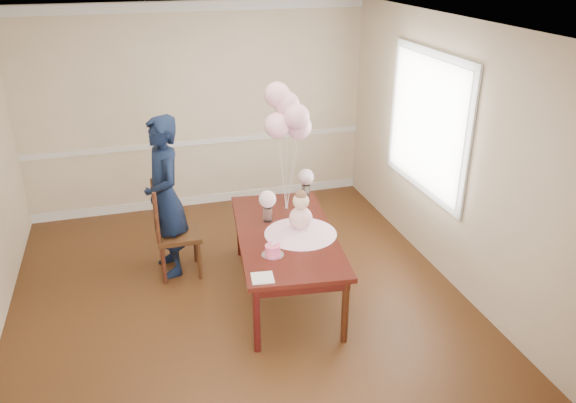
{
  "coord_description": "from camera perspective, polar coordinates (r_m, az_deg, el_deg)",
  "views": [
    {
      "loc": [
        -0.87,
        -4.72,
        3.31
      ],
      "look_at": [
        0.51,
        0.01,
        1.05
      ],
      "focal_mm": 35.0,
      "sensor_mm": 36.0,
      "label": 1
    }
  ],
  "objects": [
    {
      "name": "window_blinds",
      "position": [
        6.31,
        13.83,
        7.73
      ],
      "size": [
        0.01,
        1.5,
        1.4
      ],
      "primitive_type": "cube",
      "color": "white",
      "rests_on": "wall_right"
    },
    {
      "name": "ceiling",
      "position": [
        4.84,
        -6.06,
        17.28
      ],
      "size": [
        4.5,
        5.0,
        0.02
      ],
      "primitive_type": "cube",
      "color": "silver",
      "rests_on": "wall_back"
    },
    {
      "name": "chair_leg_bl",
      "position": [
        6.44,
        -12.75,
        -4.67
      ],
      "size": [
        0.04,
        0.04,
        0.45
      ],
      "primitive_type": "cylinder",
      "rotation": [
        0.0,
        0.0,
        -0.01
      ],
      "color": "#33190D",
      "rests_on": "floor"
    },
    {
      "name": "balloon_e",
      "position": [
        5.82,
        1.12,
        7.61
      ],
      "size": [
        0.26,
        0.26,
        0.26
      ],
      "primitive_type": "sphere",
      "color": "#FFB4D4",
      "rests_on": "balloon_ribbon_e"
    },
    {
      "name": "wall_right",
      "position": [
        5.98,
        16.28,
        4.51
      ],
      "size": [
        0.02,
        5.0,
        2.7
      ],
      "primitive_type": "cube",
      "color": "tan",
      "rests_on": "floor"
    },
    {
      "name": "chair_slat_low",
      "position": [
        6.07,
        -13.19,
        -2.04
      ],
      "size": [
        0.04,
        0.42,
        0.05
      ],
      "primitive_type": "cube",
      "rotation": [
        0.0,
        0.0,
        -0.01
      ],
      "color": "#3C2010",
      "rests_on": "dining_chair_seat"
    },
    {
      "name": "baseboard_trim",
      "position": [
        7.95,
        -8.57,
        0.22
      ],
      "size": [
        4.5,
        0.02,
        0.12
      ],
      "primitive_type": "cube",
      "color": "silver",
      "rests_on": "floor"
    },
    {
      "name": "birthday_cake",
      "position": [
        5.16,
        -1.57,
        -4.93
      ],
      "size": [
        0.16,
        0.16,
        0.09
      ],
      "primitive_type": "cylinder",
      "rotation": [
        0.0,
        0.0,
        -0.12
      ],
      "color": "#FA4F7D",
      "rests_on": "cake_platter"
    },
    {
      "name": "baby_torso",
      "position": [
        5.48,
        1.3,
        -1.68
      ],
      "size": [
        0.23,
        0.23,
        0.23
      ],
      "primitive_type": "sphere",
      "color": "#FA9EC8",
      "rests_on": "baby_skirt"
    },
    {
      "name": "balloon_d",
      "position": [
        5.73,
        -1.1,
        10.78
      ],
      "size": [
        0.26,
        0.26,
        0.26
      ],
      "primitive_type": "sphere",
      "color": "#EAA6B8",
      "rests_on": "balloon_ribbon_d"
    },
    {
      "name": "chair_back_post_r",
      "position": [
        6.19,
        -13.41,
        -0.25
      ],
      "size": [
        0.04,
        0.04,
        0.59
      ],
      "primitive_type": "cylinder",
      "rotation": [
        0.0,
        0.0,
        -0.01
      ],
      "color": "#3B1C10",
      "rests_on": "dining_chair_seat"
    },
    {
      "name": "cake_platter",
      "position": [
        5.18,
        -1.56,
        -5.42
      ],
      "size": [
        0.23,
        0.23,
        0.01
      ],
      "primitive_type": "cylinder",
      "rotation": [
        0.0,
        0.0,
        -0.12
      ],
      "color": "silver",
      "rests_on": "dining_table_top"
    },
    {
      "name": "rose_vase_near",
      "position": [
        5.78,
        -2.08,
        -1.29
      ],
      "size": [
        0.11,
        0.11,
        0.15
      ],
      "primitive_type": "cylinder",
      "rotation": [
        0.0,
        0.0,
        -0.12
      ],
      "color": "silver",
      "rests_on": "dining_table_top"
    },
    {
      "name": "roses_near",
      "position": [
        5.71,
        -2.11,
        0.24
      ],
      "size": [
        0.18,
        0.18,
        0.18
      ],
      "primitive_type": "sphere",
      "color": "silver",
      "rests_on": "rose_vase_near"
    },
    {
      "name": "table_leg_bl",
      "position": [
        6.48,
        -4.94,
        -2.83
      ],
      "size": [
        0.07,
        0.07,
        0.66
      ],
      "primitive_type": "cylinder",
      "rotation": [
        0.0,
        0.0,
        -0.12
      ],
      "color": "black",
      "rests_on": "floor"
    },
    {
      "name": "woman",
      "position": [
        6.07,
        -12.4,
        0.44
      ],
      "size": [
        0.54,
        0.71,
        1.76
      ],
      "primitive_type": "imported",
      "rotation": [
        0.0,
        0.0,
        -1.38
      ],
      "color": "black",
      "rests_on": "floor"
    },
    {
      "name": "chair_rail_trim",
      "position": [
        7.65,
        -8.96,
        5.97
      ],
      "size": [
        4.5,
        0.02,
        0.07
      ],
      "primitive_type": "cube",
      "color": "silver",
      "rests_on": "wall_back"
    },
    {
      "name": "balloon_ribbon_c",
      "position": [
        5.9,
        -0.13,
        3.78
      ],
      "size": [
        0.03,
        0.09,
        0.98
      ],
      "primitive_type": "cylinder",
      "rotation": [
        -0.09,
        0.02,
        -0.12
      ],
      "color": "white",
      "rests_on": "balloon_weight"
    },
    {
      "name": "wall_back",
      "position": [
        7.53,
        -9.19,
        9.23
      ],
      "size": [
        4.5,
        0.02,
        2.7
      ],
      "primitive_type": "cube",
      "color": "tan",
      "rests_on": "floor"
    },
    {
      "name": "baby_skirt",
      "position": [
        5.54,
        1.28,
        -2.82
      ],
      "size": [
        0.8,
        0.8,
        0.09
      ],
      "primitive_type": "cone",
      "rotation": [
        0.0,
        0.0,
        -0.12
      ],
      "color": "#F3B3D4",
      "rests_on": "dining_table_top"
    },
    {
      "name": "balloon_b",
      "position": [
        5.65,
        0.88,
        8.61
      ],
      "size": [
        0.26,
        0.26,
        0.26
      ],
      "primitive_type": "sphere",
      "color": "#E4A1B8",
      "rests_on": "balloon_ribbon_b"
    },
    {
      "name": "cake_flower_a",
      "position": [
        5.13,
        -1.57,
        -4.34
      ],
      "size": [
        0.03,
        0.03,
        0.03
      ],
      "primitive_type": "sphere",
      "color": "white",
      "rests_on": "birthday_cake"
    },
    {
      "name": "table_leg_fr",
      "position": [
        5.13,
        5.82,
        -11.02
      ],
      "size": [
        0.07,
        0.07,
        0.66
      ],
      "primitive_type": "cylinder",
      "rotation": [
        0.0,
        0.0,
        -0.12
      ],
      "color": "black",
      "rests_on": "floor"
    },
    {
      "name": "chair_slat_mid",
      "position": [
        6.0,
        -13.34,
        -0.61
      ],
      "size": [
        0.04,
        0.42,
        0.05
      ],
      "primitive_type": "cube",
      "rotation": [
        0.0,
        0.0,
        -0.01
      ],
      "color": "#3A1F0F",
      "rests_on": "dining_chair_seat"
    },
    {
      "name": "crown_molding",
      "position": [
        7.29,
        -9.89,
        18.95
      ],
      "size": [
        4.5,
        0.02,
        0.12
      ],
      "primitive_type": "cube",
      "color": "silver",
      "rests_on": "wall_back"
    },
    {
      "name": "rose_vase_far",
      "position": [
        6.32,
        1.81,
        1.06
      ],
      "size": [
        0.11,
        0.11,
        0.15
      ],
      "primitive_type": "cylinder",
      "rotation": [
        0.0,
        0.0,
        -0.12
      ],
      "color": "silver",
      "rests_on": "dining_table_top"
    },
    {
      "name": "wall_front",
      "position": [
        3.08,
        4.08,
        -14.86
      ],
      "size": [
        4.5,
        0.02,
        2.7
      ],
      "primitive_type": "cube",
      "color": "tan",
      "rests_on": "floor"
    },
    {
      "name": "table_leg_fl",
      "position": [
        5.0,
        -3.2,
        -11.92
      ],
      "size": [
        0.07,
        0.07,
        0.66
      ],
      "primitive_type": "cylinder",
      "rotation": [
        0.0,
        0.0,
        -0.12
      ],
      "color": "black",
      "rests_on": "floor"
    },
    {
      "name": "napkin",
      "position": [
        4.85,
        -2.61,
        -7.75
      ],
      "size": [
        0.21,
        0.21,
        0.01
      ],
      "primitive_type": "cube",
      "rotation": [
        0.0,
        0.0,
        -0.12
      ],
      "color": "silver",
      "rests_on": "dining_table_top"
    },
    {
      "name": "dining_table_top",
      "position": [
        5.59,
        -0.24,
        -3.36
      ],
      "size": [
        1.16,
        1.99,
        0.05
      ],
      "primitive_type": "cube",
      "rotation": [
        0.0,
        0.0,
        -0.12
      ],
      "color": "black",
      "rests_on": "table_leg_fl"
    },
    {
      "name": "chair_slat_top",
      "position": [
        5.93,
        -13.5,
        0.85
      ],
      "size": [
        0.04,
        0.42,
        0.05
      ],
      "primitive_type": "cube",
      "rotation": [
        0.0,
        0.0,
        -0.01
      ],
      "color": "#3A1B0F",
      "rests_on": "dining_chair_seat"
    },
    {
      "name": "balloon_c",
      "position": [
        5.75,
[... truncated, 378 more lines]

